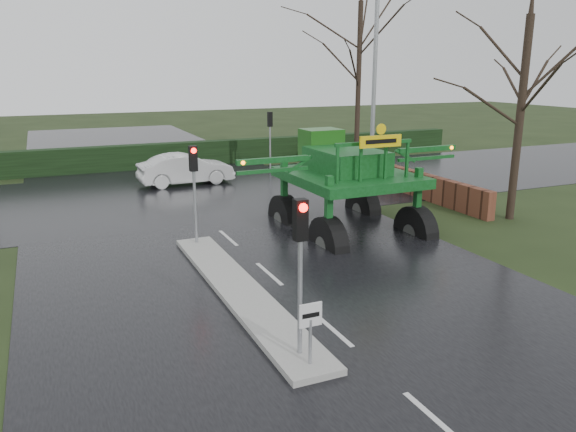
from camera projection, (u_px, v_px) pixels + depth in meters
name	position (u px, v px, depth m)	size (l,w,h in m)	color
ground	(331.00, 329.00, 13.38)	(140.00, 140.00, 0.00)	black
road_main	(213.00, 225.00, 22.22)	(14.00, 80.00, 0.02)	black
road_cross	(178.00, 194.00, 27.53)	(80.00, 12.00, 0.02)	black
median_island	(239.00, 290.00, 15.50)	(1.20, 10.00, 0.16)	gray
hedge_row	(148.00, 156.00, 34.42)	(44.00, 0.90, 1.50)	black
brick_wall	(363.00, 168.00, 31.46)	(0.40, 20.00, 1.20)	#592D1E
keep_left_sign	(310.00, 324.00, 11.27)	(0.50, 0.07, 1.35)	gray
traffic_signal_near	(300.00, 244.00, 11.31)	(0.26, 0.33, 3.52)	gray
traffic_signal_mid	(194.00, 174.00, 18.83)	(0.26, 0.33, 3.52)	gray
traffic_signal_far	(270.00, 128.00, 32.94)	(0.26, 0.33, 3.52)	gray
street_light_right	(369.00, 69.00, 25.64)	(3.85, 0.30, 10.00)	gray
tree_right_near	(523.00, 90.00, 21.82)	(5.60, 5.60, 9.64)	black
tree_right_far	(359.00, 60.00, 35.34)	(7.00, 7.00, 12.05)	black
crop_sprayer	(326.00, 175.00, 19.20)	(9.35, 5.88, 5.23)	black
white_sedan	(186.00, 185.00, 29.86)	(1.73, 4.95, 1.63)	silver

